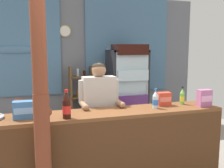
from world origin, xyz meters
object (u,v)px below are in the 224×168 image
(soda_bottle_lime_soda, at_px, (182,97))
(bottle_shelf_rack, at_px, (81,99))
(plastic_lawn_chair, at_px, (21,122))
(shopkeeper, at_px, (99,105))
(timber_post, at_px, (41,99))
(soda_bottle_water, at_px, (155,100))
(snack_box_biscuit, at_px, (24,110))
(drink_fridge, at_px, (127,85))
(snack_box_wafer, at_px, (204,98))
(snack_box_crackers, at_px, (164,99))
(stall_counter, at_px, (112,146))
(soda_bottle_cola, at_px, (67,106))

(soda_bottle_lime_soda, bearing_deg, bottle_shelf_rack, 115.49)
(plastic_lawn_chair, distance_m, shopkeeper, 1.69)
(timber_post, height_order, plastic_lawn_chair, timber_post)
(shopkeeper, bearing_deg, bottle_shelf_rack, 87.39)
(soda_bottle_water, xyz_separation_m, soda_bottle_lime_soda, (0.45, 0.10, -0.00))
(snack_box_biscuit, bearing_deg, drink_fridge, 45.34)
(plastic_lawn_chair, relative_size, shopkeeper, 0.55)
(drink_fridge, bearing_deg, snack_box_wafer, -81.20)
(plastic_lawn_chair, height_order, soda_bottle_water, soda_bottle_water)
(soda_bottle_water, height_order, snack_box_biscuit, soda_bottle_water)
(shopkeeper, relative_size, snack_box_crackers, 8.69)
(timber_post, relative_size, bottle_shelf_rack, 1.91)
(shopkeeper, bearing_deg, soda_bottle_lime_soda, -15.42)
(soda_bottle_lime_soda, relative_size, snack_box_biscuit, 1.09)
(drink_fridge, height_order, shopkeeper, drink_fridge)
(stall_counter, xyz_separation_m, snack_box_biscuit, (-0.97, 0.07, 0.49))
(plastic_lawn_chair, relative_size, soda_bottle_cola, 2.69)
(timber_post, xyz_separation_m, snack_box_biscuit, (-0.17, 0.37, -0.18))
(plastic_lawn_chair, distance_m, snack_box_crackers, 2.48)
(soda_bottle_water, bearing_deg, snack_box_wafer, -8.29)
(drink_fridge, xyz_separation_m, plastic_lawn_chair, (-2.04, -0.30, -0.51))
(drink_fridge, distance_m, snack_box_biscuit, 2.73)
(soda_bottle_cola, bearing_deg, timber_post, -138.36)
(shopkeeper, xyz_separation_m, snack_box_biscuit, (-0.94, -0.42, 0.10))
(plastic_lawn_chair, xyz_separation_m, snack_box_biscuit, (0.12, -1.64, 0.59))
(soda_bottle_lime_soda, bearing_deg, timber_post, -165.19)
(soda_bottle_lime_soda, height_order, snack_box_crackers, soda_bottle_lime_soda)
(soda_bottle_lime_soda, xyz_separation_m, snack_box_crackers, (-0.28, 0.01, -0.02))
(bottle_shelf_rack, relative_size, snack_box_crackers, 7.72)
(timber_post, relative_size, snack_box_crackers, 14.78)
(shopkeeper, height_order, snack_box_crackers, shopkeeper)
(soda_bottle_water, height_order, snack_box_crackers, soda_bottle_water)
(drink_fridge, xyz_separation_m, soda_bottle_lime_soda, (0.11, -1.82, 0.09))
(soda_bottle_cola, bearing_deg, stall_counter, 6.07)
(stall_counter, distance_m, drink_fridge, 2.26)
(soda_bottle_cola, bearing_deg, snack_box_biscuit, 163.59)
(stall_counter, bearing_deg, drink_fridge, 64.87)
(shopkeeper, distance_m, snack_box_biscuit, 1.04)
(snack_box_biscuit, bearing_deg, stall_counter, -4.34)
(soda_bottle_lime_soda, xyz_separation_m, snack_box_wafer, (0.20, -0.20, 0.01))
(plastic_lawn_chair, bearing_deg, soda_bottle_water, -43.77)
(soda_bottle_lime_soda, xyz_separation_m, snack_box_biscuit, (-2.03, -0.12, -0.01))
(shopkeeper, bearing_deg, soda_bottle_water, -32.52)
(timber_post, distance_m, soda_bottle_water, 1.47)
(timber_post, height_order, soda_bottle_cola, timber_post)
(snack_box_biscuit, bearing_deg, bottle_shelf_rack, 65.25)
(plastic_lawn_chair, height_order, snack_box_wafer, snack_box_wafer)
(soda_bottle_cola, distance_m, snack_box_wafer, 1.79)
(snack_box_crackers, distance_m, snack_box_biscuit, 1.76)
(snack_box_crackers, bearing_deg, soda_bottle_cola, -168.80)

